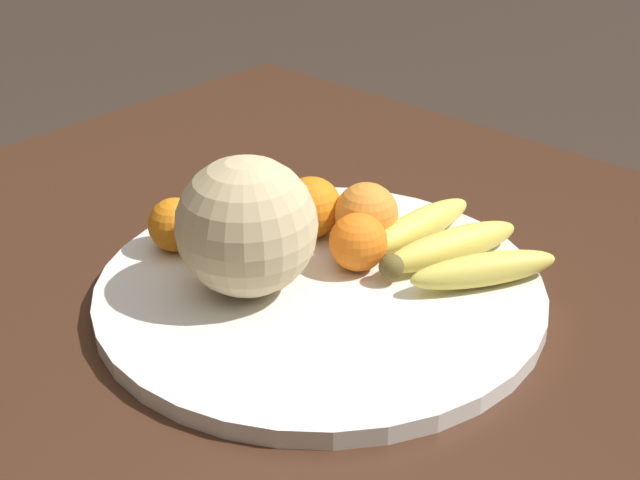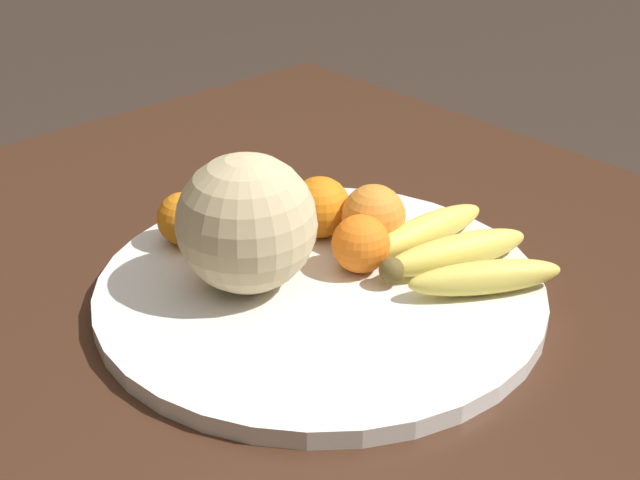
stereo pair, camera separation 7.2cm
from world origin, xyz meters
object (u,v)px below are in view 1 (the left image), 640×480
orange_top_small (366,214)px  produce_tag (234,247)px  orange_back_right (355,244)px  banana_bunch (448,246)px  orange_back_left (224,206)px  kitchen_table (386,377)px  fruit_bowl (320,289)px  orange_mid_center (175,225)px  orange_front_right (311,207)px  melon (247,226)px  orange_front_left (252,190)px

orange_top_small → produce_tag: size_ratio=0.73×
orange_back_right → banana_bunch: bearing=51.2°
orange_back_right → orange_top_small: bearing=118.9°
orange_back_left → kitchen_table: bearing=11.1°
fruit_bowl → orange_back_right: size_ratio=7.49×
orange_mid_center → produce_tag: size_ratio=0.61×
fruit_bowl → orange_front_right: size_ratio=6.69×
banana_bunch → orange_top_small: 0.10m
kitchen_table → orange_top_small: orange_top_small is taller
melon → orange_mid_center: bearing=178.4°
orange_front_right → orange_back_left: bearing=-141.0°
orange_front_right → orange_back_left: (-0.08, -0.06, -0.00)m
fruit_bowl → orange_front_left: (-0.17, 0.07, 0.04)m
melon → fruit_bowl: bearing=50.3°
fruit_bowl → orange_top_small: (-0.02, 0.10, 0.04)m
fruit_bowl → melon: 0.11m
melon → orange_front_left: 0.18m
fruit_bowl → melon: bearing=-129.7°
orange_front_right → orange_top_small: orange_top_small is taller
melon → orange_front_left: melon is taller
melon → orange_back_left: 0.13m
melon → orange_front_right: (-0.03, 0.13, -0.04)m
orange_back_left → orange_back_right: size_ratio=1.07×
fruit_bowl → orange_back_left: bearing=176.8°
orange_front_right → orange_mid_center: orange_front_right is taller
orange_front_left → orange_back_right: 0.18m
banana_bunch → produce_tag: size_ratio=1.99×
banana_bunch → orange_mid_center: size_ratio=3.27×
produce_tag → melon: bearing=-5.1°
orange_top_small → produce_tag: orange_top_small is taller
melon → kitchen_table: bearing=46.5°
kitchen_table → orange_front_left: 0.27m
orange_mid_center → orange_top_small: 0.21m
orange_back_right → kitchen_table: bearing=6.0°
orange_back_right → orange_top_small: 0.06m
kitchen_table → orange_back_left: bearing=-168.9°
kitchen_table → melon: (-0.10, -0.11, 0.19)m
kitchen_table → fruit_bowl: size_ratio=2.88×
kitchen_table → melon: bearing=-133.5°
banana_bunch → orange_back_left: bearing=134.3°
kitchen_table → melon: melon is taller
orange_front_left → produce_tag: 0.10m
kitchen_table → orange_mid_center: orange_mid_center is taller
orange_back_left → orange_back_right: bearing=12.5°
melon → produce_tag: melon is taller
melon → banana_bunch: (0.12, 0.18, -0.05)m
banana_bunch → orange_top_small: bearing=123.2°
fruit_bowl → orange_back_right: bearing=78.8°
melon → orange_back_left: melon is taller
kitchen_table → produce_tag: produce_tag is taller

